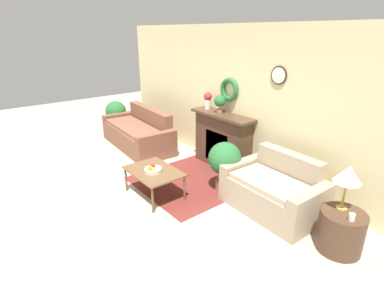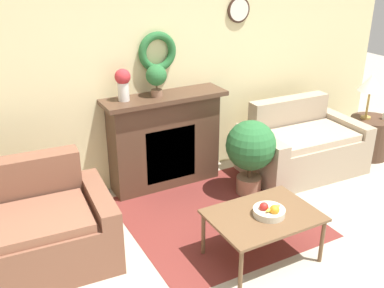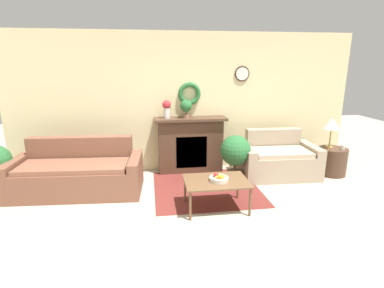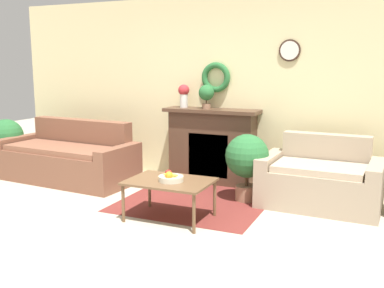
{
  "view_description": "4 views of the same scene",
  "coord_description": "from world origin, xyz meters",
  "px_view_note": "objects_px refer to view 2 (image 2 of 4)",
  "views": [
    {
      "loc": [
        4.04,
        -1.59,
        2.57
      ],
      "look_at": [
        0.12,
        1.54,
        0.67
      ],
      "focal_mm": 28.0,
      "sensor_mm": 36.0,
      "label": 1
    },
    {
      "loc": [
        -1.89,
        -1.96,
        2.56
      ],
      "look_at": [
        -0.06,
        1.42,
        0.88
      ],
      "focal_mm": 42.0,
      "sensor_mm": 36.0,
      "label": 2
    },
    {
      "loc": [
        -0.71,
        -3.35,
        2.11
      ],
      "look_at": [
        -0.01,
        1.49,
        0.79
      ],
      "focal_mm": 28.0,
      "sensor_mm": 36.0,
      "label": 3
    },
    {
      "loc": [
        2.43,
        -3.69,
        1.75
      ],
      "look_at": [
        0.21,
        1.32,
        0.75
      ],
      "focal_mm": 42.0,
      "sensor_mm": 36.0,
      "label": 4
    }
  ],
  "objects_px": {
    "loveseat_right": "(302,147)",
    "potted_plant_on_mantel": "(156,77)",
    "fruit_bowl": "(269,211)",
    "vase_on_mantel_left": "(123,82)",
    "table_lamp": "(371,83)",
    "fireplace": "(165,140)",
    "side_table_by_loveseat": "(369,137)",
    "coffee_table": "(263,218)",
    "potted_plant_floor_by_loveseat": "(251,149)"
  },
  "relations": [
    {
      "from": "loveseat_right",
      "to": "potted_plant_on_mantel",
      "type": "relative_size",
      "value": 4.26
    },
    {
      "from": "fruit_bowl",
      "to": "vase_on_mantel_left",
      "type": "relative_size",
      "value": 0.82
    },
    {
      "from": "table_lamp",
      "to": "potted_plant_on_mantel",
      "type": "height_order",
      "value": "potted_plant_on_mantel"
    },
    {
      "from": "fruit_bowl",
      "to": "potted_plant_on_mantel",
      "type": "xyz_separation_m",
      "value": [
        -0.27,
        1.7,
        0.81
      ]
    },
    {
      "from": "fireplace",
      "to": "potted_plant_on_mantel",
      "type": "distance_m",
      "value": 0.76
    },
    {
      "from": "side_table_by_loveseat",
      "to": "loveseat_right",
      "type": "bearing_deg",
      "value": 174.85
    },
    {
      "from": "fruit_bowl",
      "to": "vase_on_mantel_left",
      "type": "xyz_separation_m",
      "value": [
        -0.64,
        1.72,
        0.8
      ]
    },
    {
      "from": "side_table_by_loveseat",
      "to": "table_lamp",
      "type": "xyz_separation_m",
      "value": [
        -0.07,
        0.05,
        0.73
      ]
    },
    {
      "from": "vase_on_mantel_left",
      "to": "potted_plant_on_mantel",
      "type": "bearing_deg",
      "value": -3.1
    },
    {
      "from": "fireplace",
      "to": "coffee_table",
      "type": "height_order",
      "value": "fireplace"
    },
    {
      "from": "fruit_bowl",
      "to": "coffee_table",
      "type": "bearing_deg",
      "value": 130.75
    },
    {
      "from": "vase_on_mantel_left",
      "to": "potted_plant_floor_by_loveseat",
      "type": "distance_m",
      "value": 1.55
    },
    {
      "from": "coffee_table",
      "to": "table_lamp",
      "type": "bearing_deg",
      "value": 24.64
    },
    {
      "from": "coffee_table",
      "to": "table_lamp",
      "type": "height_order",
      "value": "table_lamp"
    },
    {
      "from": "fireplace",
      "to": "potted_plant_on_mantel",
      "type": "height_order",
      "value": "potted_plant_on_mantel"
    },
    {
      "from": "loveseat_right",
      "to": "fireplace",
      "type": "bearing_deg",
      "value": 165.47
    },
    {
      "from": "fireplace",
      "to": "table_lamp",
      "type": "height_order",
      "value": "table_lamp"
    },
    {
      "from": "coffee_table",
      "to": "potted_plant_on_mantel",
      "type": "xyz_separation_m",
      "value": [
        -0.24,
        1.66,
        0.9
      ]
    },
    {
      "from": "coffee_table",
      "to": "vase_on_mantel_left",
      "type": "xyz_separation_m",
      "value": [
        -0.6,
        1.68,
        0.88
      ]
    },
    {
      "from": "table_lamp",
      "to": "side_table_by_loveseat",
      "type": "bearing_deg",
      "value": -38.66
    },
    {
      "from": "fireplace",
      "to": "vase_on_mantel_left",
      "type": "bearing_deg",
      "value": 179.31
    },
    {
      "from": "fruit_bowl",
      "to": "potted_plant_on_mantel",
      "type": "relative_size",
      "value": 0.81
    },
    {
      "from": "fireplace",
      "to": "side_table_by_loveseat",
      "type": "height_order",
      "value": "fireplace"
    },
    {
      "from": "side_table_by_loveseat",
      "to": "potted_plant_floor_by_loveseat",
      "type": "bearing_deg",
      "value": -178.12
    },
    {
      "from": "vase_on_mantel_left",
      "to": "fruit_bowl",
      "type": "bearing_deg",
      "value": -69.71
    },
    {
      "from": "potted_plant_floor_by_loveseat",
      "to": "table_lamp",
      "type": "bearing_deg",
      "value": 3.56
    },
    {
      "from": "fireplace",
      "to": "potted_plant_floor_by_loveseat",
      "type": "xyz_separation_m",
      "value": [
        0.73,
        -0.65,
        -0.01
      ]
    },
    {
      "from": "side_table_by_loveseat",
      "to": "fruit_bowl",
      "type": "bearing_deg",
      "value": -156.03
    },
    {
      "from": "vase_on_mantel_left",
      "to": "table_lamp",
      "type": "bearing_deg",
      "value": -9.86
    },
    {
      "from": "potted_plant_on_mantel",
      "to": "potted_plant_floor_by_loveseat",
      "type": "xyz_separation_m",
      "value": [
        0.82,
        -0.64,
        -0.76
      ]
    },
    {
      "from": "potted_plant_on_mantel",
      "to": "fruit_bowl",
      "type": "bearing_deg",
      "value": -81.1
    },
    {
      "from": "side_table_by_loveseat",
      "to": "vase_on_mantel_left",
      "type": "xyz_separation_m",
      "value": [
        -3.17,
        0.59,
        1.03
      ]
    },
    {
      "from": "fireplace",
      "to": "coffee_table",
      "type": "relative_size",
      "value": 1.49
    },
    {
      "from": "table_lamp",
      "to": "potted_plant_floor_by_loveseat",
      "type": "bearing_deg",
      "value": -176.44
    },
    {
      "from": "potted_plant_on_mantel",
      "to": "potted_plant_floor_by_loveseat",
      "type": "height_order",
      "value": "potted_plant_on_mantel"
    },
    {
      "from": "fruit_bowl",
      "to": "potted_plant_floor_by_loveseat",
      "type": "bearing_deg",
      "value": 62.43
    },
    {
      "from": "vase_on_mantel_left",
      "to": "potted_plant_on_mantel",
      "type": "xyz_separation_m",
      "value": [
        0.37,
        -0.02,
        0.02
      ]
    },
    {
      "from": "potted_plant_floor_by_loveseat",
      "to": "vase_on_mantel_left",
      "type": "bearing_deg",
      "value": 151.05
    },
    {
      "from": "table_lamp",
      "to": "potted_plant_floor_by_loveseat",
      "type": "height_order",
      "value": "table_lamp"
    },
    {
      "from": "fruit_bowl",
      "to": "potted_plant_on_mantel",
      "type": "bearing_deg",
      "value": 98.9
    },
    {
      "from": "coffee_table",
      "to": "potted_plant_floor_by_loveseat",
      "type": "distance_m",
      "value": 1.19
    },
    {
      "from": "side_table_by_loveseat",
      "to": "table_lamp",
      "type": "relative_size",
      "value": 0.92
    },
    {
      "from": "side_table_by_loveseat",
      "to": "vase_on_mantel_left",
      "type": "relative_size",
      "value": 1.58
    },
    {
      "from": "side_table_by_loveseat",
      "to": "potted_plant_on_mantel",
      "type": "height_order",
      "value": "potted_plant_on_mantel"
    },
    {
      "from": "fireplace",
      "to": "loveseat_right",
      "type": "relative_size",
      "value": 0.96
    },
    {
      "from": "vase_on_mantel_left",
      "to": "potted_plant_floor_by_loveseat",
      "type": "relative_size",
      "value": 0.39
    },
    {
      "from": "vase_on_mantel_left",
      "to": "potted_plant_on_mantel",
      "type": "relative_size",
      "value": 0.99
    },
    {
      "from": "coffee_table",
      "to": "potted_plant_on_mantel",
      "type": "bearing_deg",
      "value": 98.07
    },
    {
      "from": "fruit_bowl",
      "to": "table_lamp",
      "type": "xyz_separation_m",
      "value": [
        2.46,
        1.18,
        0.5
      ]
    },
    {
      "from": "potted_plant_floor_by_loveseat",
      "to": "loveseat_right",
      "type": "bearing_deg",
      "value": 10.28
    }
  ]
}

